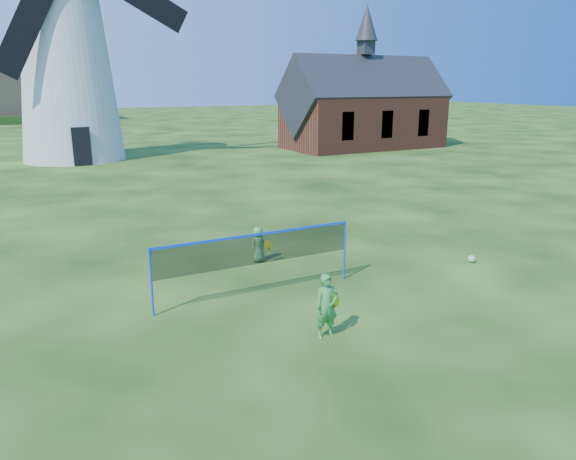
# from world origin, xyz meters

# --- Properties ---
(ground) EXTENTS (220.00, 220.00, 0.00)m
(ground) POSITION_xyz_m (0.00, 0.00, 0.00)
(ground) COLOR black
(ground) RESTS_ON ground
(windmill) EXTENTS (14.74, 6.45, 19.82)m
(windmill) POSITION_xyz_m (-1.02, 28.11, 6.79)
(windmill) COLOR silver
(windmill) RESTS_ON ground
(chapel) EXTENTS (12.60, 6.11, 10.65)m
(chapel) POSITION_xyz_m (20.06, 24.91, 3.00)
(chapel) COLOR brown
(chapel) RESTS_ON ground
(badminton_net) EXTENTS (5.05, 0.05, 1.55)m
(badminton_net) POSITION_xyz_m (-0.69, 0.42, 1.14)
(badminton_net) COLOR blue
(badminton_net) RESTS_ON ground
(player_girl) EXTENTS (0.68, 0.38, 1.33)m
(player_girl) POSITION_xyz_m (-0.40, -2.24, 0.66)
(player_girl) COLOR green
(player_girl) RESTS_ON ground
(player_boy) EXTENTS (0.64, 0.45, 1.02)m
(player_boy) POSITION_xyz_m (0.45, 2.75, 0.51)
(player_boy) COLOR #4F9246
(player_boy) RESTS_ON ground
(play_ball) EXTENTS (0.22, 0.22, 0.22)m
(play_ball) POSITION_xyz_m (5.75, -0.19, 0.11)
(play_ball) COLOR green
(play_ball) RESTS_ON ground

